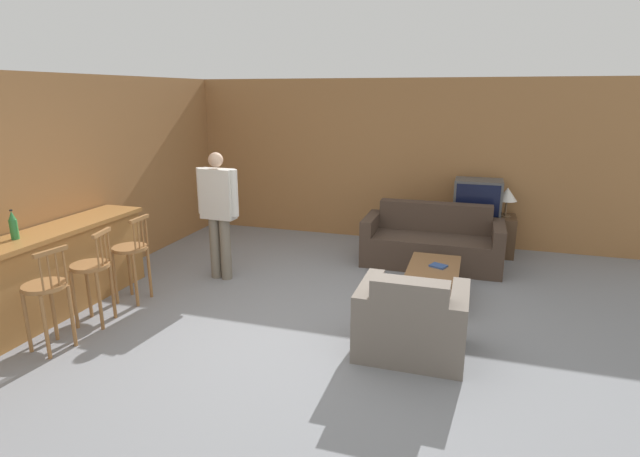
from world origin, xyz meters
TOP-DOWN VIEW (x-y plane):
  - ground_plane at (0.00, 0.00)m, footprint 24.00×24.00m
  - wall_back at (0.00, 3.59)m, footprint 9.40×0.08m
  - wall_left at (-3.10, 1.30)m, footprint 0.08×8.59m
  - bar_counter at (-2.77, -0.54)m, footprint 0.55×2.68m
  - bar_chair_near at (-2.15, -1.14)m, footprint 0.45×0.45m
  - bar_chair_mid at (-2.15, -0.55)m, footprint 0.46×0.46m
  - bar_chair_far at (-2.15, 0.08)m, footprint 0.40×0.40m
  - couch_far at (1.07, 2.45)m, footprint 1.91×0.83m
  - armchair_near at (1.12, -0.19)m, footprint 0.99×0.79m
  - coffee_table at (1.20, 1.18)m, footprint 0.59×1.01m
  - tv_unit at (1.64, 3.19)m, footprint 1.15×0.50m
  - tv at (1.64, 3.19)m, footprint 0.68×0.49m
  - bottle at (-2.81, -0.81)m, footprint 0.08×0.08m
  - book_on_table at (1.25, 1.20)m, footprint 0.22×0.20m
  - table_lamp at (2.05, 3.19)m, footprint 0.28×0.28m
  - person_by_window at (-1.53, 1.05)m, footprint 0.58×0.20m

SIDE VIEW (x-z plane):
  - ground_plane at x=0.00m, z-range 0.00..0.00m
  - tv_unit at x=1.64m, z-range 0.00..0.60m
  - couch_far at x=1.07m, z-range -0.12..0.73m
  - armchair_near at x=1.12m, z-range -0.10..0.72m
  - coffee_table at x=1.20m, z-range 0.14..0.55m
  - book_on_table at x=1.25m, z-range 0.40..0.42m
  - bar_counter at x=-2.77m, z-range 0.00..0.96m
  - bar_chair_near at x=-2.15m, z-range 0.05..1.08m
  - bar_chair_mid at x=-2.15m, z-range 0.05..1.08m
  - bar_chair_far at x=-2.15m, z-range 0.05..1.08m
  - tv at x=1.64m, z-range 0.60..1.13m
  - table_lamp at x=2.05m, z-range 0.70..1.14m
  - person_by_window at x=-1.53m, z-range 0.11..1.77m
  - bottle at x=-2.81m, z-range 0.94..1.24m
  - wall_back at x=0.00m, z-range 0.00..2.60m
  - wall_left at x=-3.10m, z-range 0.00..2.60m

